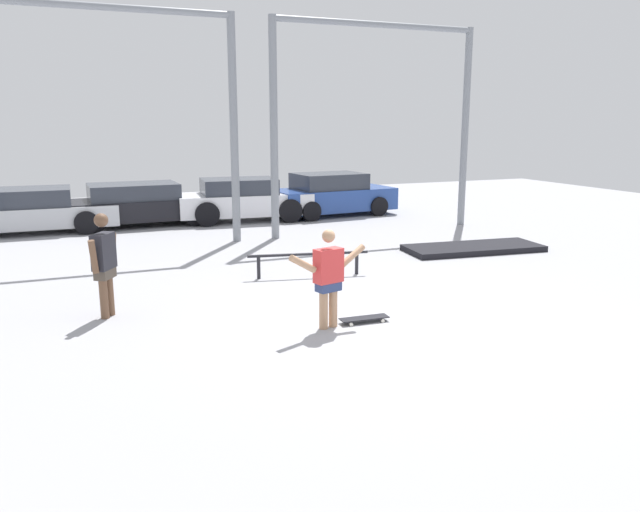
# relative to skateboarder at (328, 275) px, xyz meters

# --- Properties ---
(ground_plane) EXTENTS (36.00, 36.00, 0.00)m
(ground_plane) POSITION_rel_skateboarder_xyz_m (1.04, 0.36, -0.80)
(ground_plane) COLOR #9E9EA3
(skateboarder) EXTENTS (1.34, 0.44, 1.47)m
(skateboarder) POSITION_rel_skateboarder_xyz_m (0.00, 0.00, 0.00)
(skateboarder) COLOR tan
(skateboarder) RESTS_ON ground_plane
(skateboard) EXTENTS (0.77, 0.28, 0.08)m
(skateboard) POSITION_rel_skateboarder_xyz_m (0.60, 0.01, -0.74)
(skateboard) COLOR black
(skateboard) RESTS_ON ground_plane
(manual_pad) EXTENTS (3.33, 1.55, 0.13)m
(manual_pad) POSITION_rel_skateboarder_xyz_m (5.34, 3.78, -0.74)
(manual_pad) COLOR black
(manual_pad) RESTS_ON ground_plane
(grind_rail) EXTENTS (2.35, 0.53, 0.48)m
(grind_rail) POSITION_rel_skateboarder_xyz_m (0.86, 3.00, -0.43)
(grind_rail) COLOR black
(grind_rail) RESTS_ON ground_plane
(canopy_support_left) EXTENTS (5.95, 0.20, 5.52)m
(canopy_support_left) POSITION_rel_skateboarder_xyz_m (-2.35, 7.12, 2.63)
(canopy_support_left) COLOR gray
(canopy_support_left) RESTS_ON ground_plane
(canopy_support_right) EXTENTS (5.95, 0.20, 5.52)m
(canopy_support_right) POSITION_rel_skateboarder_xyz_m (4.43, 7.12, 2.63)
(canopy_support_right) COLOR gray
(canopy_support_right) RESTS_ON ground_plane
(parked_car_silver) EXTENTS (4.57, 2.05, 1.20)m
(parked_car_silver) POSITION_rel_skateboarder_xyz_m (-4.41, 10.52, -0.21)
(parked_car_silver) COLOR #B7BABF
(parked_car_silver) RESTS_ON ground_plane
(parked_car_black) EXTENTS (4.54, 2.05, 1.22)m
(parked_car_black) POSITION_rel_skateboarder_xyz_m (-1.45, 10.67, -0.20)
(parked_car_black) COLOR black
(parked_car_black) RESTS_ON ground_plane
(parked_car_white) EXTENTS (4.13, 2.13, 1.28)m
(parked_car_white) POSITION_rel_skateboarder_xyz_m (1.59, 10.30, -0.17)
(parked_car_white) COLOR white
(parked_car_white) RESTS_ON ground_plane
(parked_car_blue) EXTENTS (4.03, 2.10, 1.35)m
(parked_car_blue) POSITION_rel_skateboarder_xyz_m (4.55, 10.29, -0.15)
(parked_car_blue) COLOR #284793
(parked_car_blue) RESTS_ON ground_plane
(bystander) EXTENTS (0.49, 0.68, 1.63)m
(bystander) POSITION_rel_skateboarder_xyz_m (-2.98, 1.79, 0.09)
(bystander) COLOR brown
(bystander) RESTS_ON ground_plane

